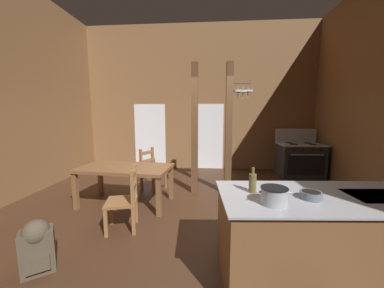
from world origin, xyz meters
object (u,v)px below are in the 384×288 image
kitchen_island (325,238)px  ladderback_chair_by_post (152,170)px  ladderback_chair_near_window (125,200)px  bottle_tall_on_counter (253,182)px  dining_table (125,171)px  stove_range (300,160)px  mixing_bowl_on_counter (311,195)px  stockpot_on_counter (274,196)px  backpack (37,245)px

kitchen_island → ladderback_chair_by_post: (-2.52, 2.63, -0.01)m
ladderback_chair_near_window → bottle_tall_on_counter: bottle_tall_on_counter is taller
dining_table → ladderback_chair_by_post: ladderback_chair_by_post is taller
stove_range → bottle_tall_on_counter: 4.41m
ladderback_chair_by_post → mixing_bowl_on_counter: mixing_bowl_on_counter is taller
ladderback_chair_near_window → stockpot_on_counter: (1.83, -1.09, 0.55)m
stove_range → bottle_tall_on_counter: size_ratio=5.01×
stove_range → ladderback_chair_by_post: 4.03m
stove_range → kitchen_island: bearing=-108.5°
stove_range → ladderback_chair_near_window: stove_range is taller
dining_table → ladderback_chair_near_window: ladderback_chair_near_window is taller
stockpot_on_counter → bottle_tall_on_counter: (-0.13, 0.29, 0.03)m
ladderback_chair_near_window → mixing_bowl_on_counter: bearing=-22.8°
ladderback_chair_by_post → backpack: ladderback_chair_by_post is taller
mixing_bowl_on_counter → bottle_tall_on_counter: (-0.52, 0.13, 0.07)m
backpack → mixing_bowl_on_counter: (2.83, 0.02, 0.64)m
stockpot_on_counter → mixing_bowl_on_counter: stockpot_on_counter is taller
kitchen_island → stove_range: bearing=71.5°
stockpot_on_counter → mixing_bowl_on_counter: (0.39, 0.16, -0.04)m
backpack → bottle_tall_on_counter: bottle_tall_on_counter is taller
stockpot_on_counter → stove_range: bearing=65.3°
ladderback_chair_by_post → bottle_tall_on_counter: 3.20m
kitchen_island → mixing_bowl_on_counter: mixing_bowl_on_counter is taller
ladderback_chair_by_post → mixing_bowl_on_counter: 3.61m
mixing_bowl_on_counter → ladderback_chair_by_post: bearing=130.1°
backpack → stockpot_on_counter: bearing=-3.1°
dining_table → stockpot_on_counter: 2.98m
kitchen_island → stockpot_on_counter: 0.86m
ladderback_chair_near_window → ladderback_chair_by_post: (-0.08, 1.80, 0.00)m
stove_range → dining_table: (-4.09, -2.16, 0.17)m
ladderback_chair_near_window → ladderback_chair_by_post: same height
backpack → bottle_tall_on_counter: 2.42m
kitchen_island → stove_range: 4.11m
stockpot_on_counter → backpack: bearing=176.9°
kitchen_island → ladderback_chair_by_post: ladderback_chair_by_post is taller
ladderback_chair_by_post → mixing_bowl_on_counter: (2.30, -2.73, 0.51)m
stove_range → bottle_tall_on_counter: bearing=-117.9°
dining_table → ladderback_chair_by_post: 0.95m
kitchen_island → ladderback_chair_near_window: bearing=161.2°
stove_range → mixing_bowl_on_counter: (-1.52, -4.01, 0.47)m
ladderback_chair_near_window → stockpot_on_counter: bearing=-30.8°
bottle_tall_on_counter → kitchen_island: bearing=-2.3°
ladderback_chair_near_window → mixing_bowl_on_counter: size_ratio=4.76×
ladderback_chair_near_window → mixing_bowl_on_counter: mixing_bowl_on_counter is taller
kitchen_island → stove_range: stove_range is taller
bottle_tall_on_counter → stockpot_on_counter: bearing=-65.5°
kitchen_island → ladderback_chair_near_window: 2.58m
mixing_bowl_on_counter → ladderback_chair_near_window: bearing=157.2°
stove_range → dining_table: stove_range is taller
ladderback_chair_near_window → kitchen_island: bearing=-18.8°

